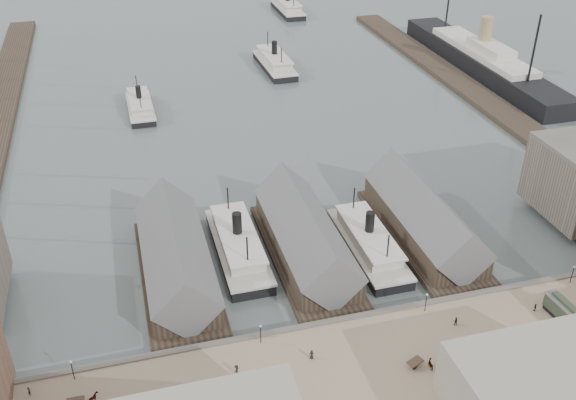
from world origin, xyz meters
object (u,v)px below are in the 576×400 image
object	(u,v)px
ferry_docked_west	(238,245)
tram	(566,314)
horse_cart_right	(427,364)
horse_cart_left	(89,399)
ocean_steamer	(481,59)
horse_cart_center	(253,388)

from	to	relation	value
ferry_docked_west	tram	size ratio (longest dim) A/B	3.01
ferry_docked_west	horse_cart_right	xyz separation A→B (m)	(22.19, -40.80, 0.29)
horse_cart_left	ferry_docked_west	bearing A→B (deg)	-39.94
ocean_steamer	horse_cart_center	world-z (taller)	ocean_steamer
horse_cart_left	horse_cart_right	xyz separation A→B (m)	(51.98, -6.94, -0.06)
horse_cart_left	horse_cart_center	bearing A→B (deg)	-99.22
tram	horse_cart_right	xyz separation A→B (m)	(-27.93, -3.25, -1.00)
tram	horse_cart_right	distance (m)	28.14
ocean_steamer	horse_cart_left	bearing A→B (deg)	-138.40
tram	horse_cart_right	world-z (taller)	tram
ferry_docked_west	horse_cart_center	size ratio (longest dim) A/B	6.21
ferry_docked_west	tram	world-z (taller)	ferry_docked_west
ocean_steamer	horse_cart_right	xyz separation A→B (m)	(-82.81, -126.61, -1.28)
tram	ferry_docked_west	bearing A→B (deg)	139.37
ferry_docked_west	horse_cart_center	bearing A→B (deg)	-98.23
horse_cart_right	tram	bearing A→B (deg)	-106.29
horse_cart_center	horse_cart_right	distance (m)	27.85
tram	horse_cart_left	distance (m)	80.00
horse_cart_left	horse_cart_right	distance (m)	52.44
ferry_docked_west	ocean_steamer	xyz separation A→B (m)	(105.00, 85.81, 1.57)
ferry_docked_west	horse_cart_left	bearing A→B (deg)	-131.35
ferry_docked_west	horse_cart_center	xyz separation A→B (m)	(-5.56, -38.40, 0.28)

